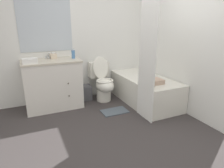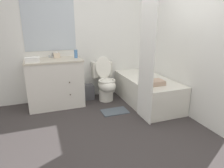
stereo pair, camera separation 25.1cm
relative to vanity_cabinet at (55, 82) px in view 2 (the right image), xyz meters
name	(u,v)px [view 2 (the right image)]	position (x,y,z in m)	size (l,w,h in m)	color
ground_plane	(125,138)	(0.78, -1.50, -0.45)	(14.00, 14.00, 0.00)	#383333
wall_back	(90,37)	(0.77, 0.31, 0.80)	(8.00, 0.06, 2.50)	silver
wall_right	(173,38)	(2.09, -0.61, 0.80)	(0.05, 2.79, 2.50)	silver
vanity_cabinet	(55,82)	(0.00, 0.00, 0.00)	(1.01, 0.61, 0.89)	silver
sink_faucet	(52,56)	(0.00, 0.19, 0.47)	(0.14, 0.12, 0.12)	silver
toilet	(105,82)	(0.97, -0.05, -0.08)	(0.41, 0.66, 0.87)	silver
bathtub	(147,90)	(1.68, -0.49, -0.20)	(0.75, 1.56, 0.51)	silver
shower_curtain	(146,62)	(1.29, -1.10, 0.50)	(0.01, 0.44, 1.90)	white
wastebasket	(87,92)	(0.63, 0.11, -0.31)	(0.25, 0.22, 0.30)	#4C4C51
tissue_box	(57,55)	(0.08, 0.16, 0.48)	(0.11, 0.14, 0.11)	beige
soap_dispenser	(76,54)	(0.42, 0.02, 0.52)	(0.06, 0.06, 0.18)	#4C7AB2
hand_towel_folded	(32,60)	(-0.35, -0.18, 0.48)	(0.23, 0.15, 0.09)	white
bath_towel_folded	(154,83)	(1.56, -0.91, 0.09)	(0.34, 0.23, 0.08)	tan
bath_mat	(115,111)	(0.94, -0.68, -0.45)	(0.46, 0.29, 0.02)	#4C5660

